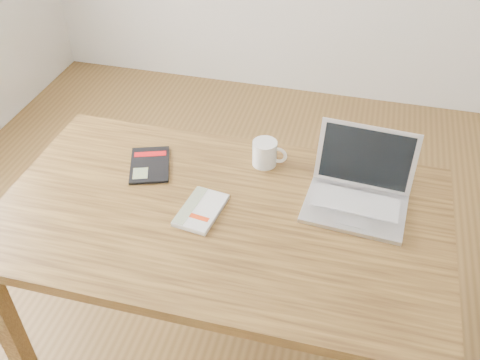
% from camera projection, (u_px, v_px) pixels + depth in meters
% --- Properties ---
extents(room, '(4.04, 4.04, 2.70)m').
position_uv_depth(room, '(257.00, 21.00, 1.51)').
color(room, brown).
rests_on(room, ground).
extents(desk, '(1.51, 0.86, 0.75)m').
position_uv_depth(desk, '(222.00, 231.00, 1.85)').
color(desk, brown).
rests_on(desk, ground).
extents(white_guidebook, '(0.15, 0.22, 0.02)m').
position_uv_depth(white_guidebook, '(201.00, 210.00, 1.78)').
color(white_guidebook, silver).
rests_on(white_guidebook, desk).
extents(black_guidebook, '(0.20, 0.25, 0.01)m').
position_uv_depth(black_guidebook, '(150.00, 165.00, 1.98)').
color(black_guidebook, black).
rests_on(black_guidebook, desk).
extents(laptop, '(0.36, 0.32, 0.23)m').
position_uv_depth(laptop, '(359.00, 190.00, 1.80)').
color(laptop, silver).
rests_on(laptop, desk).
extents(coffee_mug, '(0.13, 0.09, 0.10)m').
position_uv_depth(coffee_mug, '(266.00, 153.00, 1.96)').
color(coffee_mug, white).
rests_on(coffee_mug, desk).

